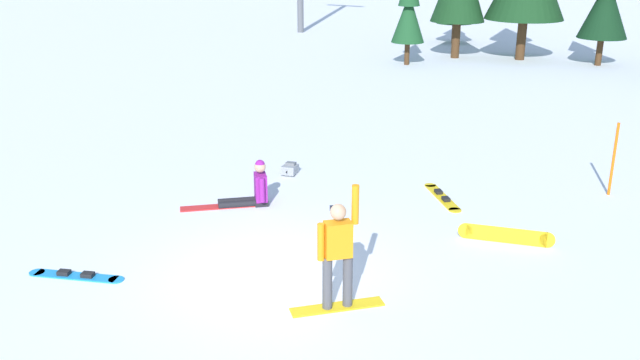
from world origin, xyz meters
name	(u,v)px	position (x,y,z in m)	size (l,w,h in m)	color
ground_plane	(271,275)	(0.00, 0.00, 0.00)	(800.00, 800.00, 0.00)	white
snowboarder_foreground	(338,252)	(1.48, -0.41, 0.93)	(1.24, 1.22, 1.97)	yellow
snowboarder_midground	(252,190)	(-2.10, 2.50, 0.34)	(1.59, 1.46, 0.98)	black
loose_snowboard_near_left	(76,275)	(-2.80, -1.65, 0.02)	(1.68, 0.79, 0.09)	#1E8CD8
loose_snowboard_near_right	(506,235)	(3.06, 3.25, 0.14)	(1.73, 0.47, 0.28)	yellow
loose_snowboard_far_spare	(442,197)	(1.24, 4.86, 0.02)	(1.36, 1.53, 0.09)	yellow
backpack_grey	(290,169)	(-2.46, 4.58, 0.13)	(0.42, 0.55, 0.28)	gray
trail_marker_pole	(614,159)	(4.36, 6.83, 0.81)	(0.06, 0.06, 1.63)	orange
pine_tree_slender	(409,8)	(-5.75, 19.59, 2.40)	(1.42, 1.42, 4.41)	#472D19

